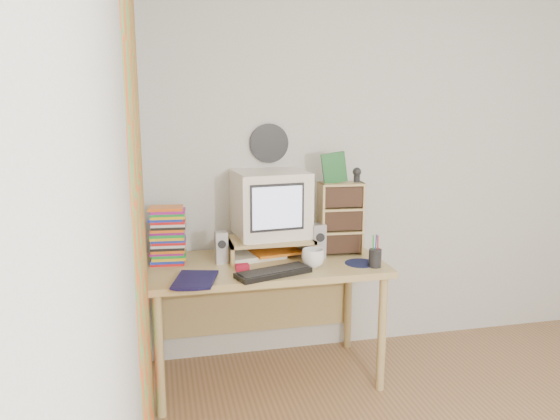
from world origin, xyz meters
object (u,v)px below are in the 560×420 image
dvd_stack (168,240)px  crt_monitor (272,204)px  desk (263,280)px  cd_rack (341,219)px  mug (313,258)px  keyboard (273,273)px  diary (176,278)px

dvd_stack → crt_monitor: bearing=8.9°
crt_monitor → desk: bearing=-135.5°
cd_rack → dvd_stack: bearing=-177.7°
dvd_stack → desk: bearing=0.5°
crt_monitor → mug: crt_monitor is taller
keyboard → mug: 0.28m
dvd_stack → cd_rack: (1.06, -0.03, 0.09)m
desk → keyboard: (-0.00, -0.31, 0.15)m
desk → diary: (-0.54, -0.31, 0.16)m
desk → diary: 0.64m
keyboard → cd_rack: bearing=15.0°
crt_monitor → dvd_stack: crt_monitor is taller
desk → crt_monitor: 0.47m
dvd_stack → diary: size_ratio=1.08×
crt_monitor → keyboard: (-0.07, -0.40, -0.31)m
cd_rack → mug: bearing=-133.0°
mug → diary: size_ratio=0.52×
dvd_stack → mug: 0.86m
desk → keyboard: bearing=-90.5°
crt_monitor → keyboard: size_ratio=0.99×
mug → desk: bearing=140.0°
cd_rack → diary: cd_rack is taller
cd_rack → diary: size_ratio=1.76×
crt_monitor → keyboard: bearing=-106.3°
desk → mug: mug is taller
desk → dvd_stack: dvd_stack is taller
cd_rack → mug: 0.38m
keyboard → desk: bearing=71.4°
diary → crt_monitor: bearing=47.8°
crt_monitor → mug: 0.44m
mug → cd_rack: bearing=43.2°
crt_monitor → dvd_stack: bearing=178.1°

